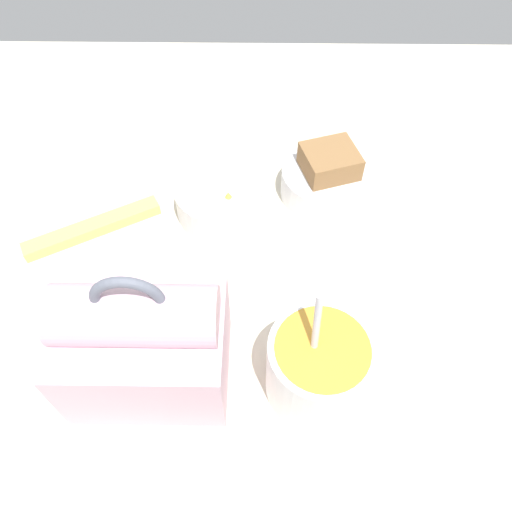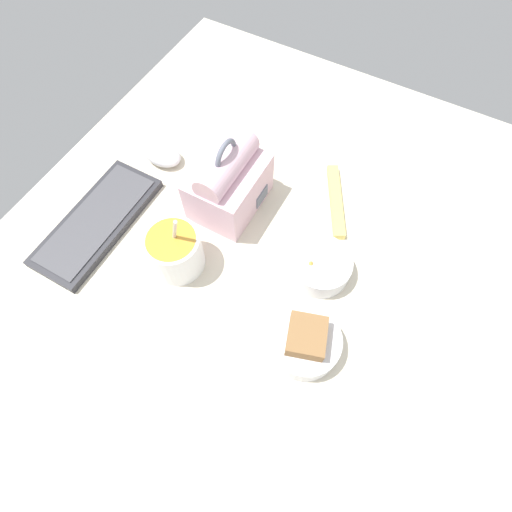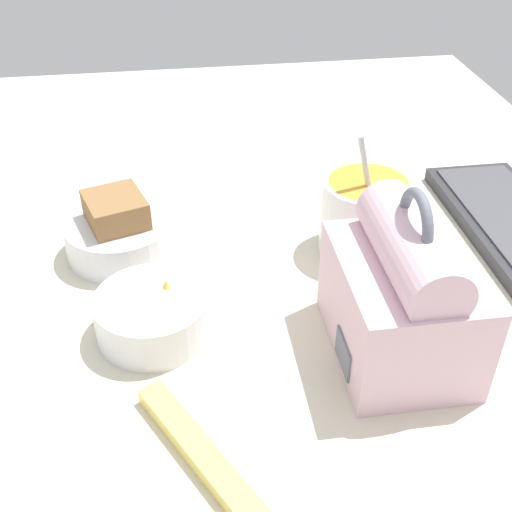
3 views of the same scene
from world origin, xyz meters
The scene contains 8 objects.
desk_surface centered at (0.00, 0.00, 1.00)cm, with size 140.00×110.00×2.00cm.
keyboard centered at (-2.84, 35.63, 3.02)cm, with size 30.31×12.50×2.10cm.
lunch_bag centered at (15.68, 13.60, 8.97)cm, with size 16.65×12.73×18.59cm.
soup_cup centered at (-2.19, 15.22, 6.97)cm, with size 10.73×10.73×15.86cm.
bento_bowl_sandwich centered at (-5.51, -14.47, 4.98)cm, with size 13.02×13.02×7.98cm.
bento_bowl_snacks centered at (9.68, -10.62, 4.54)cm, with size 11.94×11.94×5.69cm.
computer_mouse centered at (18.66, 33.61, 3.78)cm, with size 6.34×9.25×3.57cm.
chopstick_case centered at (26.86, -6.77, 2.80)cm, with size 17.67×11.09×1.60cm.
Camera 2 is at (-26.68, -16.25, 74.98)cm, focal length 28.00 mm.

